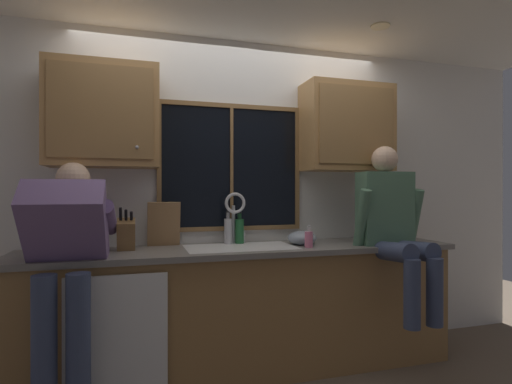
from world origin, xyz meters
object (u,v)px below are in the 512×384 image
Objects in this scene: mixing_bowl at (302,238)px; bottle_tall_clear at (239,230)px; person_standing at (67,257)px; bottle_green_glass at (228,230)px; person_sitting_on_counter at (393,222)px; cutting_board at (164,224)px; knife_block at (126,235)px; soap_dispenser at (309,239)px.

bottle_tall_clear is (-0.46, 0.18, 0.05)m from mixing_bowl.
bottle_green_glass is at bearing 23.93° from person_standing.
person_standing is 5.86× the size of bottle_green_glass.
person_sitting_on_counter is 3.74× the size of cutting_board.
bottle_green_glass is at bearing 8.78° from knife_block.
soap_dispenser is at bearing -96.40° from mixing_bowl.
bottle_green_glass is at bearing -3.85° from cutting_board.
cutting_board reaches higher than knife_block.
person_sitting_on_counter is at bearing 0.60° from person_standing.
knife_block is 0.85m from bottle_tall_clear.
soap_dispenser is (-0.64, 0.11, -0.12)m from person_sitting_on_counter.
bottle_green_glass is 0.09m from bottle_tall_clear.
soap_dispenser is (1.28, -0.23, -0.05)m from knife_block.
person_sitting_on_counter reaches higher than soap_dispenser.
knife_block is 1.24× the size of bottle_green_glass.
bottle_green_glass reaches higher than soap_dispenser.
knife_block is (0.32, 0.36, 0.08)m from person_standing.
knife_block reaches higher than mixing_bowl.
person_standing reaches higher than soap_dispenser.
cutting_board is 1.06m from mixing_bowl.
bottle_green_glass is at bearing 146.85° from soap_dispenser.
person_standing is 2.24m from person_sitting_on_counter.
person_standing is 6.06× the size of bottle_tall_clear.
person_sitting_on_counter is 7.78× the size of soap_dispenser.
person_sitting_on_counter is (2.24, 0.02, 0.16)m from person_standing.
person_sitting_on_counter reaches higher than knife_block.
mixing_bowl is at bearing 10.56° from person_standing.
person_standing is 6.79× the size of mixing_bowl.
mixing_bowl is (1.03, -0.21, -0.11)m from cutting_board.
person_sitting_on_counter reaches higher than person_standing.
soap_dispenser is at bearing -20.44° from cutting_board.
cutting_board is at bearing 177.75° from bottle_tall_clear.
bottle_green_glass is 1.03× the size of bottle_tall_clear.
cutting_board reaches higher than bottle_green_glass.
person_sitting_on_counter is 5.63× the size of mixing_bowl.
bottle_green_glass is (1.07, 0.48, 0.08)m from person_standing.
bottle_tall_clear is at bearing 140.99° from soap_dispenser.
soap_dispenser is (-0.02, -0.17, 0.01)m from mixing_bowl.
person_sitting_on_counter is 1.17m from bottle_tall_clear.
mixing_bowl is at bearing -11.36° from cutting_board.
person_standing reaches higher than mixing_bowl.
bottle_tall_clear is at bearing 156.67° from person_sitting_on_counter.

